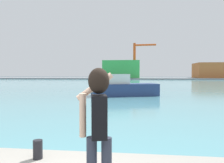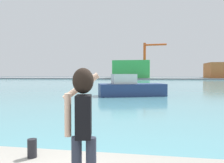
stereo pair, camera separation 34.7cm
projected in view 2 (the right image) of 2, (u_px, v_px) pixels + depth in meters
name	position (u px, v px, depth m)	size (l,w,h in m)	color
ground_plane	(144.00, 83.00, 52.20)	(220.00, 220.00, 0.00)	#334751
harbor_water	(145.00, 83.00, 54.17)	(140.00, 100.00, 0.02)	#599EA8
far_shore_dock	(147.00, 78.00, 93.56)	(140.00, 20.00, 0.50)	gray
person_photographer	(83.00, 119.00, 3.02)	(0.53, 0.54, 1.74)	#2D3342
harbor_bollard	(32.00, 148.00, 4.52)	(0.18, 0.18, 0.37)	black
boat_moored	(130.00, 88.00, 21.72)	(6.65, 4.21, 2.08)	navy
warehouse_left	(132.00, 69.00, 91.55)	(14.37, 9.83, 6.90)	green
port_crane	(147.00, 57.00, 87.29)	(8.71, 1.53, 13.50)	#D84C19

